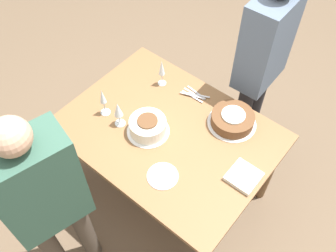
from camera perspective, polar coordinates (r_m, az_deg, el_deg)
ground_plane at (r=3.03m, az=-0.00°, el=-9.47°), size 12.00×12.00×0.00m
dining_table at (r=2.47m, az=-0.00°, el=-2.37°), size 1.33×0.99×0.77m
cake_center_white at (r=2.34m, az=-3.08°, el=-0.05°), size 0.27×0.27×0.11m
cake_front_chocolate at (r=2.42m, az=9.80°, el=1.02°), size 0.32×0.32×0.09m
wine_glass_near at (r=2.55m, az=-0.96°, el=8.69°), size 0.06×0.06×0.21m
wine_glass_far at (r=2.33m, az=-7.61°, el=2.36°), size 0.07×0.07×0.19m
wine_glass_extra at (r=2.40m, az=-9.92°, el=4.21°), size 0.07×0.07×0.21m
dessert_plate_left at (r=2.19m, az=-0.82°, el=-7.63°), size 0.18×0.18×0.01m
fork_pile at (r=2.57m, az=4.06°, el=4.79°), size 0.19×0.10×0.01m
napkin_stack at (r=2.22m, az=11.45°, el=-7.55°), size 0.17×0.18×0.03m
person_cutting at (r=2.63m, az=14.22°, el=10.10°), size 0.23×0.40×1.60m
person_watching at (r=2.03m, az=-18.14°, el=-10.52°), size 0.31×0.44×1.57m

